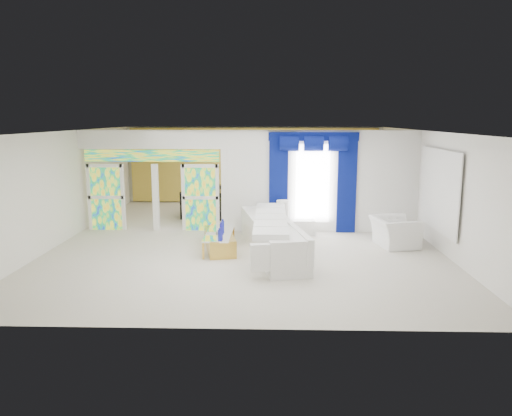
{
  "coord_description": "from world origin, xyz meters",
  "views": [
    {
      "loc": [
        0.65,
        -13.4,
        3.36
      ],
      "look_at": [
        0.3,
        -1.2,
        1.1
      ],
      "focal_mm": 34.4,
      "sensor_mm": 36.0,
      "label": 1
    }
  ],
  "objects_px": {
    "white_sofa": "(272,237)",
    "coffee_table": "(219,241)",
    "grand_piano": "(207,202)",
    "console_table": "(293,227)",
    "armchair": "(395,232)"
  },
  "relations": [
    {
      "from": "coffee_table",
      "to": "armchair",
      "type": "bearing_deg",
      "value": 5.35
    },
    {
      "from": "white_sofa",
      "to": "armchair",
      "type": "xyz_separation_m",
      "value": [
        3.24,
        0.73,
        -0.02
      ]
    },
    {
      "from": "grand_piano",
      "to": "coffee_table",
      "type": "bearing_deg",
      "value": -71.25
    },
    {
      "from": "coffee_table",
      "to": "armchair",
      "type": "distance_m",
      "value": 4.62
    },
    {
      "from": "console_table",
      "to": "grand_piano",
      "type": "xyz_separation_m",
      "value": [
        -2.85,
        2.82,
        0.25
      ]
    },
    {
      "from": "white_sofa",
      "to": "grand_piano",
      "type": "distance_m",
      "value": 5.3
    },
    {
      "from": "white_sofa",
      "to": "console_table",
      "type": "relative_size",
      "value": 3.36
    },
    {
      "from": "white_sofa",
      "to": "grand_piano",
      "type": "bearing_deg",
      "value": 103.55
    },
    {
      "from": "console_table",
      "to": "armchair",
      "type": "height_order",
      "value": "armchair"
    },
    {
      "from": "armchair",
      "to": "grand_piano",
      "type": "distance_m",
      "value": 6.82
    },
    {
      "from": "grand_piano",
      "to": "console_table",
      "type": "bearing_deg",
      "value": -37.0
    },
    {
      "from": "white_sofa",
      "to": "coffee_table",
      "type": "height_order",
      "value": "white_sofa"
    },
    {
      "from": "coffee_table",
      "to": "console_table",
      "type": "distance_m",
      "value": 2.59
    },
    {
      "from": "coffee_table",
      "to": "grand_piano",
      "type": "bearing_deg",
      "value": 101.08
    },
    {
      "from": "white_sofa",
      "to": "armchair",
      "type": "height_order",
      "value": "white_sofa"
    }
  ]
}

